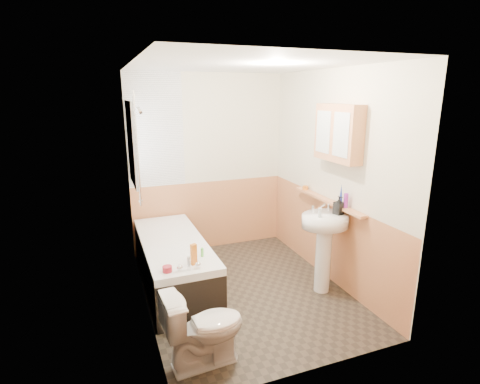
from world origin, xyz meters
name	(u,v)px	position (x,y,z in m)	size (l,w,h in m)	color
floor	(245,290)	(0.00, 0.00, 0.00)	(2.80, 2.80, 0.00)	#2B251E
ceiling	(245,65)	(0.00, 0.00, 2.50)	(2.80, 2.80, 0.00)	white
wall_back	(208,164)	(0.00, 1.41, 1.25)	(2.20, 0.02, 2.50)	beige
wall_front	(315,229)	(0.00, -1.41, 1.25)	(2.20, 0.02, 2.50)	beige
wall_left	(140,196)	(-1.11, 0.00, 1.25)	(0.02, 2.80, 2.50)	beige
wall_right	(332,178)	(1.11, 0.00, 1.25)	(0.02, 2.80, 2.50)	beige
wainscot_right	(327,238)	(1.09, 0.00, 0.50)	(0.01, 2.80, 1.00)	tan
wainscot_front	(309,317)	(0.00, -1.39, 0.50)	(2.20, 0.01, 1.00)	tan
wainscot_back	(210,215)	(0.00, 1.39, 0.50)	(2.20, 0.01, 1.00)	tan
tile_cladding_left	(142,196)	(-1.09, 0.00, 1.25)	(0.01, 2.80, 2.50)	white
tile_return_back	(155,131)	(-0.73, 1.39, 1.75)	(0.75, 0.01, 1.50)	white
window	(132,143)	(-1.06, 0.95, 1.65)	(0.03, 0.79, 0.99)	white
bathtub	(174,262)	(-0.73, 0.43, 0.30)	(0.70, 1.82, 0.71)	black
shower_riser	(138,141)	(-1.04, 0.54, 1.73)	(0.11, 0.08, 1.26)	silver
toilet	(204,328)	(-0.76, -1.00, 0.34)	(0.38, 0.69, 0.67)	white
sink	(324,237)	(0.84, -0.31, 0.66)	(0.54, 0.44, 1.04)	white
pine_shelf	(327,201)	(1.04, -0.04, 0.99)	(0.10, 1.34, 0.03)	tan
medicine_cabinet	(338,133)	(1.01, -0.20, 1.80)	(0.17, 0.68, 0.62)	tan
foam_can	(346,200)	(1.04, -0.38, 1.09)	(0.05, 0.05, 0.16)	purple
green_bottle	(341,195)	(1.04, -0.29, 1.13)	(0.05, 0.05, 0.25)	#19339E
black_jar	(305,188)	(1.04, 0.48, 1.03)	(0.07, 0.07, 0.05)	orange
soap_bottle	(339,210)	(0.98, -0.35, 0.97)	(0.09, 0.21, 0.09)	black
clear_bottle	(320,213)	(0.72, -0.37, 0.98)	(0.04, 0.04, 0.10)	silver
blue_gel	(194,254)	(-0.66, -0.28, 0.68)	(0.06, 0.04, 0.22)	orange
cream_jar	(167,269)	(-0.93, -0.34, 0.60)	(0.09, 0.09, 0.06)	maroon
orange_bottle	(202,252)	(-0.53, -0.12, 0.62)	(0.03, 0.03, 0.09)	#59C647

